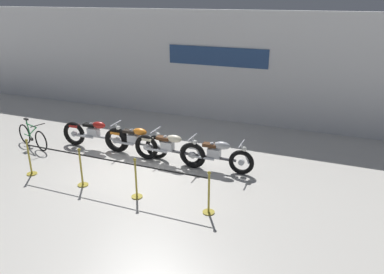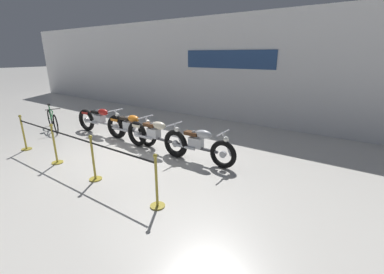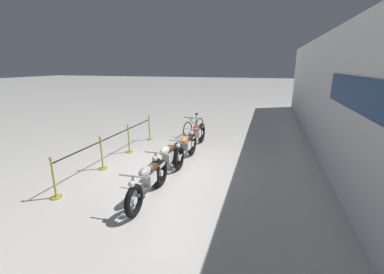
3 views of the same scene
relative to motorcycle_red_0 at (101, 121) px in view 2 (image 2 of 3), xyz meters
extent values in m
plane|color=silver|center=(2.09, -0.70, -0.48)|extent=(120.00, 120.00, 0.00)
cube|color=white|center=(2.09, 4.42, 1.62)|extent=(28.00, 0.25, 4.20)
cube|color=navy|center=(2.65, 4.28, 2.04)|extent=(3.92, 0.04, 0.70)
torus|color=black|center=(0.81, 0.03, -0.08)|extent=(0.81, 0.17, 0.80)
torus|color=black|center=(-0.83, -0.03, -0.08)|extent=(0.81, 0.17, 0.80)
cylinder|color=silver|center=(0.81, 0.03, -0.08)|extent=(0.19, 0.09, 0.18)
cylinder|color=silver|center=(-0.83, -0.03, -0.08)|extent=(0.19, 0.09, 0.18)
cylinder|color=silver|center=(0.90, 0.03, 0.21)|extent=(0.31, 0.07, 0.59)
cube|color=silver|center=(-0.06, 0.00, 0.08)|extent=(0.37, 0.23, 0.26)
cylinder|color=silver|center=(-0.02, 0.00, 0.28)|extent=(0.18, 0.12, 0.24)
cylinder|color=silver|center=(-0.10, 0.00, 0.28)|extent=(0.18, 0.12, 0.24)
cylinder|color=silver|center=(-0.35, -0.15, -0.06)|extent=(0.70, 0.09, 0.07)
cube|color=#ADAFB5|center=(-0.01, 0.00, -0.06)|extent=(1.32, 0.11, 0.06)
ellipsoid|color=#B21E19|center=(0.17, 0.01, 0.34)|extent=(0.47, 0.24, 0.22)
cube|color=black|center=(-0.19, 0.00, 0.30)|extent=(0.41, 0.21, 0.09)
cube|color=#B21E19|center=(-0.78, -0.03, 0.20)|extent=(0.33, 0.17, 0.08)
cylinder|color=silver|center=(0.79, 0.03, 0.47)|extent=(0.06, 0.62, 0.04)
sphere|color=silver|center=(0.87, 0.03, 0.33)|extent=(0.14, 0.14, 0.14)
torus|color=black|center=(2.21, 0.03, -0.11)|extent=(0.75, 0.12, 0.75)
torus|color=black|center=(0.73, 0.02, -0.11)|extent=(0.75, 0.12, 0.75)
cylinder|color=silver|center=(2.21, 0.03, -0.11)|extent=(0.17, 0.08, 0.17)
cylinder|color=silver|center=(0.73, 0.02, -0.11)|extent=(0.17, 0.08, 0.17)
cylinder|color=silver|center=(2.30, 0.03, 0.18)|extent=(0.30, 0.06, 0.59)
cube|color=silver|center=(1.42, 0.02, 0.05)|extent=(0.36, 0.22, 0.26)
cylinder|color=silver|center=(1.46, 0.02, 0.25)|extent=(0.18, 0.11, 0.24)
cylinder|color=silver|center=(1.38, 0.02, 0.25)|extent=(0.18, 0.11, 0.24)
cylinder|color=silver|center=(1.12, -0.12, -0.09)|extent=(0.70, 0.07, 0.07)
cube|color=#ADAFB5|center=(1.47, 0.02, -0.09)|extent=(1.18, 0.06, 0.06)
ellipsoid|color=orange|center=(1.65, 0.02, 0.31)|extent=(0.46, 0.22, 0.22)
cube|color=black|center=(1.29, 0.02, 0.27)|extent=(0.40, 0.20, 0.09)
cube|color=orange|center=(0.78, 0.02, 0.16)|extent=(0.32, 0.16, 0.08)
cylinder|color=silver|center=(2.19, 0.03, 0.44)|extent=(0.04, 0.62, 0.04)
sphere|color=silver|center=(2.27, 0.03, 0.30)|extent=(0.14, 0.14, 0.14)
torus|color=black|center=(3.47, -0.17, -0.09)|extent=(0.78, 0.16, 0.78)
torus|color=black|center=(1.94, -0.13, -0.09)|extent=(0.78, 0.16, 0.78)
cylinder|color=silver|center=(3.47, -0.17, -0.09)|extent=(0.18, 0.08, 0.18)
cylinder|color=silver|center=(1.94, -0.13, -0.09)|extent=(0.18, 0.08, 0.18)
cylinder|color=silver|center=(3.56, -0.17, 0.19)|extent=(0.30, 0.06, 0.59)
cube|color=silver|center=(2.65, -0.15, 0.07)|extent=(0.37, 0.23, 0.26)
cylinder|color=silver|center=(2.69, -0.15, 0.27)|extent=(0.18, 0.11, 0.24)
cylinder|color=silver|center=(2.61, -0.14, 0.27)|extent=(0.18, 0.11, 0.24)
cylinder|color=silver|center=(2.35, -0.28, -0.07)|extent=(0.70, 0.09, 0.07)
cube|color=#47474C|center=(2.70, -0.15, -0.07)|extent=(1.23, 0.09, 0.06)
ellipsoid|color=beige|center=(2.88, -0.15, 0.33)|extent=(0.47, 0.23, 0.22)
cube|color=#4C2D19|center=(2.52, -0.14, 0.29)|extent=(0.40, 0.21, 0.09)
cube|color=beige|center=(1.99, -0.13, 0.18)|extent=(0.32, 0.17, 0.08)
cylinder|color=silver|center=(3.45, -0.16, 0.46)|extent=(0.05, 0.62, 0.04)
sphere|color=silver|center=(3.53, -0.17, 0.32)|extent=(0.14, 0.14, 0.14)
torus|color=black|center=(4.87, -0.05, -0.12)|extent=(0.72, 0.14, 0.72)
torus|color=black|center=(3.37, -0.07, -0.12)|extent=(0.72, 0.14, 0.72)
cylinder|color=silver|center=(4.87, -0.05, -0.12)|extent=(0.17, 0.08, 0.17)
cylinder|color=silver|center=(3.37, -0.07, -0.12)|extent=(0.17, 0.08, 0.17)
cylinder|color=silver|center=(4.96, -0.05, 0.16)|extent=(0.30, 0.06, 0.59)
cube|color=silver|center=(4.07, -0.06, 0.04)|extent=(0.36, 0.23, 0.26)
cylinder|color=silver|center=(4.11, -0.06, 0.24)|extent=(0.18, 0.11, 0.24)
cylinder|color=silver|center=(4.03, -0.06, 0.24)|extent=(0.18, 0.11, 0.24)
cylinder|color=silver|center=(3.77, -0.21, -0.10)|extent=(0.70, 0.08, 0.07)
cube|color=#47474C|center=(4.12, -0.06, -0.10)|extent=(1.19, 0.08, 0.06)
ellipsoid|color=#B7BABF|center=(4.30, -0.06, 0.30)|extent=(0.46, 0.23, 0.22)
cube|color=#4C2D19|center=(3.94, -0.06, 0.26)|extent=(0.40, 0.21, 0.09)
cube|color=#B7BABF|center=(3.42, -0.07, 0.13)|extent=(0.32, 0.17, 0.08)
cylinder|color=silver|center=(4.85, -0.05, 0.43)|extent=(0.05, 0.62, 0.04)
sphere|color=silver|center=(4.93, -0.05, 0.29)|extent=(0.14, 0.14, 0.14)
torus|color=black|center=(-1.48, -0.84, -0.14)|extent=(0.66, 0.24, 0.68)
torus|color=black|center=(-2.45, -0.55, -0.14)|extent=(0.66, 0.24, 0.68)
cylinder|color=#238442|center=(-1.92, -0.71, 0.08)|extent=(0.58, 0.21, 0.43)
cylinder|color=#238442|center=(-1.96, -0.69, 0.28)|extent=(0.54, 0.19, 0.04)
cylinder|color=#238442|center=(-2.16, -0.64, 0.16)|extent=(0.15, 0.08, 0.55)
cube|color=black|center=(-2.19, -0.62, 0.44)|extent=(0.20, 0.13, 0.05)
cylinder|color=#238442|center=(-2.26, -0.61, -0.14)|extent=(0.45, 0.16, 0.03)
cylinder|color=black|center=(-1.53, -0.82, 0.38)|extent=(0.17, 0.47, 0.03)
cylinder|color=black|center=(-2.04, -0.67, -0.22)|extent=(0.13, 0.08, 0.12)
cylinder|color=gold|center=(-0.55, -2.26, -0.47)|extent=(0.28, 0.28, 0.03)
cylinder|color=gold|center=(-0.55, -2.26, 0.02)|extent=(0.05, 0.05, 0.95)
sphere|color=gold|center=(-0.55, -2.26, 0.53)|extent=(0.08, 0.08, 0.08)
cylinder|color=black|center=(0.32, -2.26, 0.40)|extent=(1.67, 0.04, 0.04)
cylinder|color=black|center=(2.00, -2.26, 0.40)|extent=(1.56, 0.04, 0.04)
cylinder|color=black|center=(3.76, -2.26, 0.40)|extent=(1.81, 0.04, 0.04)
cylinder|color=gold|center=(1.19, -2.26, -0.47)|extent=(0.28, 0.28, 0.03)
cylinder|color=gold|center=(1.19, -2.26, 0.02)|extent=(0.05, 0.05, 0.95)
sphere|color=gold|center=(1.19, -2.26, 0.53)|extent=(0.08, 0.08, 0.08)
cylinder|color=gold|center=(2.82, -2.26, -0.47)|extent=(0.28, 0.28, 0.03)
cylinder|color=gold|center=(2.82, -2.26, 0.02)|extent=(0.05, 0.05, 0.95)
sphere|color=gold|center=(2.82, -2.26, 0.53)|extent=(0.08, 0.08, 0.08)
cylinder|color=gold|center=(4.70, -2.26, -0.47)|extent=(0.28, 0.28, 0.03)
cylinder|color=gold|center=(4.70, -2.26, 0.02)|extent=(0.05, 0.05, 0.95)
sphere|color=gold|center=(4.70, -2.26, 0.53)|extent=(0.08, 0.08, 0.08)
camera|label=1|loc=(7.15, -9.28, 4.21)|focal=35.00mm
camera|label=2|loc=(7.62, -5.29, 2.22)|focal=24.00mm
camera|label=3|loc=(9.15, 2.48, 2.63)|focal=24.00mm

